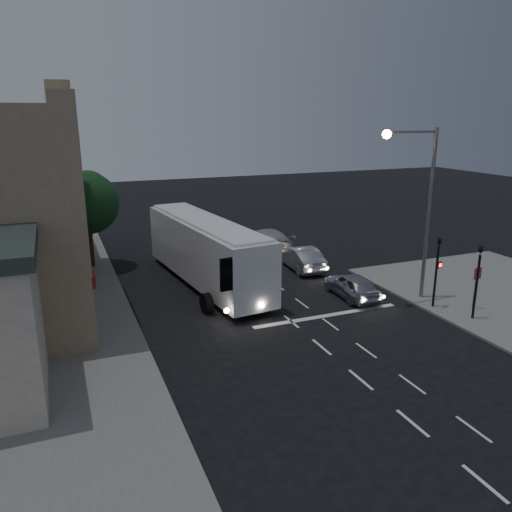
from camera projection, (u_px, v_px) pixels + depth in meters
name	position (u px, v px, depth m)	size (l,w,h in m)	color
ground	(311.00, 338.00, 22.52)	(120.00, 120.00, 0.00)	black
sidewalk_far	(5.00, 315.00, 24.92)	(12.00, 50.00, 0.12)	slate
road_markings	(302.00, 309.00, 25.94)	(8.00, 30.55, 0.01)	silver
tour_bus	(206.00, 250.00, 29.23)	(4.07, 12.96, 3.91)	white
car_suv	(352.00, 285.00, 27.38)	(1.63, 4.05, 1.38)	#A3A2B2
car_sedan_a	(301.00, 258.00, 32.48)	(1.61, 4.63, 1.53)	silver
car_sedan_b	(266.00, 239.00, 37.18)	(2.21, 5.44, 1.58)	silver
traffic_signal_main	(437.00, 264.00, 25.32)	(0.25, 0.35, 4.10)	black
traffic_signal_side	(478.00, 273.00, 23.81)	(0.18, 0.15, 4.10)	black
regulatory_sign	(476.00, 281.00, 25.25)	(0.45, 0.12, 2.20)	slate
streetlight	(420.00, 195.00, 25.59)	(3.32, 0.44, 9.00)	slate
low_building_north	(3.00, 210.00, 34.53)	(9.40, 9.40, 6.50)	#ACA291
street_tree	(87.00, 200.00, 31.71)	(4.00, 4.00, 6.20)	black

